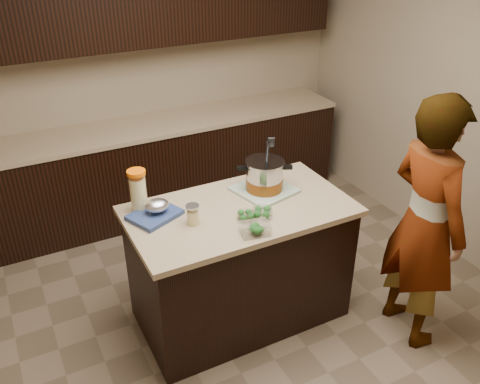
# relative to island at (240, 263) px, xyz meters

# --- Properties ---
(ground_plane) EXTENTS (4.00, 4.00, 0.00)m
(ground_plane) POSITION_rel_island_xyz_m (0.00, 0.00, -0.45)
(ground_plane) COLOR brown
(ground_plane) RESTS_ON ground
(room_shell) EXTENTS (4.04, 4.04, 2.72)m
(room_shell) POSITION_rel_island_xyz_m (0.00, 0.00, 1.26)
(room_shell) COLOR tan
(room_shell) RESTS_ON ground
(back_cabinets) EXTENTS (3.60, 0.63, 2.33)m
(back_cabinets) POSITION_rel_island_xyz_m (0.00, 1.74, 0.49)
(back_cabinets) COLOR black
(back_cabinets) RESTS_ON ground
(island) EXTENTS (1.46, 0.81, 0.90)m
(island) POSITION_rel_island_xyz_m (0.00, 0.00, 0.00)
(island) COLOR black
(island) RESTS_ON ground
(dish_towel) EXTENTS (0.43, 0.43, 0.02)m
(dish_towel) POSITION_rel_island_xyz_m (0.25, 0.13, 0.46)
(dish_towel) COLOR #57815A
(dish_towel) RESTS_ON island
(stock_pot) EXTENTS (0.36, 0.36, 0.38)m
(stock_pot) POSITION_rel_island_xyz_m (0.25, 0.13, 0.56)
(stock_pot) COLOR #B7B7BC
(stock_pot) RESTS_ON dish_towel
(lemonade_pitcher) EXTENTS (0.14, 0.14, 0.28)m
(lemonade_pitcher) POSITION_rel_island_xyz_m (-0.59, 0.27, 0.58)
(lemonade_pitcher) COLOR beige
(lemonade_pitcher) RESTS_ON island
(mason_jar) EXTENTS (0.11, 0.11, 0.14)m
(mason_jar) POSITION_rel_island_xyz_m (-0.34, -0.03, 0.51)
(mason_jar) COLOR beige
(mason_jar) RESTS_ON island
(broccoli_tub_left) EXTENTS (0.14, 0.14, 0.05)m
(broccoli_tub_left) POSITION_rel_island_xyz_m (-0.03, -0.14, 0.47)
(broccoli_tub_left) COLOR silver
(broccoli_tub_left) RESTS_ON island
(broccoli_tub_right) EXTENTS (0.15, 0.15, 0.06)m
(broccoli_tub_right) POSITION_rel_island_xyz_m (0.07, -0.16, 0.48)
(broccoli_tub_right) COLOR silver
(broccoli_tub_right) RESTS_ON island
(broccoli_tub_rect) EXTENTS (0.20, 0.16, 0.06)m
(broccoli_tub_rect) POSITION_rel_island_xyz_m (-0.06, -0.30, 0.48)
(broccoli_tub_rect) COLOR silver
(broccoli_tub_rect) RESTS_ON island
(blue_tray) EXTENTS (0.37, 0.34, 0.11)m
(blue_tray) POSITION_rel_island_xyz_m (-0.52, 0.15, 0.49)
(blue_tray) COLOR navy
(blue_tray) RESTS_ON island
(person) EXTENTS (0.46, 0.66, 1.72)m
(person) POSITION_rel_island_xyz_m (0.98, -0.65, 0.41)
(person) COLOR gray
(person) RESTS_ON ground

